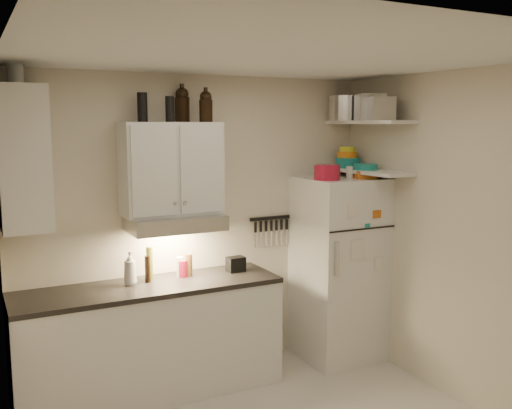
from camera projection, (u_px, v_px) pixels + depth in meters
name	position (u px, v px, depth m)	size (l,w,h in m)	color
ceiling	(287.00, 54.00, 3.47)	(3.20, 3.00, 0.02)	white
back_wall	(199.00, 226.00, 4.99)	(3.20, 0.02, 2.60)	beige
left_wall	(15.00, 298.00, 2.93)	(0.02, 3.00, 2.60)	beige
right_wall	(466.00, 240.00, 4.39)	(0.02, 3.00, 2.60)	beige
base_cabinet	(151.00, 343.00, 4.59)	(2.10, 0.60, 0.88)	silver
countertop	(149.00, 287.00, 4.52)	(2.10, 0.62, 0.04)	black
upper_cabinet	(171.00, 169.00, 4.63)	(0.80, 0.33, 0.75)	silver
side_cabinet	(22.00, 158.00, 3.98)	(0.33, 0.55, 1.00)	silver
range_hood	(175.00, 223.00, 4.63)	(0.76, 0.46, 0.12)	silver
fridge	(339.00, 268.00, 5.31)	(0.70, 0.68, 1.70)	white
shelf_hi	(369.00, 122.00, 5.09)	(0.30, 0.95, 0.03)	silver
shelf_lo	(368.00, 171.00, 5.15)	(0.30, 0.95, 0.03)	silver
knife_strip	(270.00, 218.00, 5.28)	(0.42, 0.02, 0.03)	black
dutch_oven	(327.00, 172.00, 4.97)	(0.23, 0.23, 0.13)	maroon
book_stack	(364.00, 174.00, 5.12)	(0.18, 0.22, 0.07)	#C15D18
spice_jar	(350.00, 172.00, 5.14)	(0.06, 0.06, 0.11)	silver
stock_pot	(346.00, 108.00, 5.26)	(0.32, 0.32, 0.23)	silver
tin_a	(370.00, 107.00, 4.97)	(0.23, 0.21, 0.23)	#AAAAAD
tin_b	(381.00, 109.00, 4.82)	(0.20, 0.20, 0.20)	#AAAAAD
bowl_teal	(348.00, 163.00, 5.39)	(0.24, 0.24, 0.09)	#167E79
bowl_orange	(347.00, 155.00, 5.38)	(0.19, 0.19, 0.06)	orange
bowl_yellow	(347.00, 149.00, 5.37)	(0.15, 0.15, 0.05)	gold
plates	(366.00, 167.00, 5.13)	(0.22, 0.22, 0.05)	#167E79
growler_a	(182.00, 104.00, 4.68)	(0.12, 0.12, 0.29)	black
growler_b	(206.00, 106.00, 4.61)	(0.11, 0.11, 0.26)	black
thermos_a	(170.00, 109.00, 4.48)	(0.07, 0.07, 0.20)	black
thermos_b	(142.00, 107.00, 4.46)	(0.08, 0.08, 0.23)	black
side_jar	(15.00, 75.00, 3.99)	(0.11, 0.11, 0.15)	silver
soap_bottle	(130.00, 266.00, 4.50)	(0.11, 0.12, 0.30)	silver
pepper_mill	(189.00, 265.00, 4.77)	(0.06, 0.06, 0.19)	brown
oil_bottle	(150.00, 263.00, 4.64)	(0.05, 0.05, 0.28)	#5B5D17
vinegar_bottle	(148.00, 269.00, 4.58)	(0.05, 0.05, 0.22)	black
clear_bottle	(180.00, 267.00, 4.75)	(0.06, 0.06, 0.17)	silver
red_jar	(183.00, 269.00, 4.74)	(0.07, 0.07, 0.14)	maroon
caddy	(236.00, 264.00, 4.92)	(0.15, 0.11, 0.13)	black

